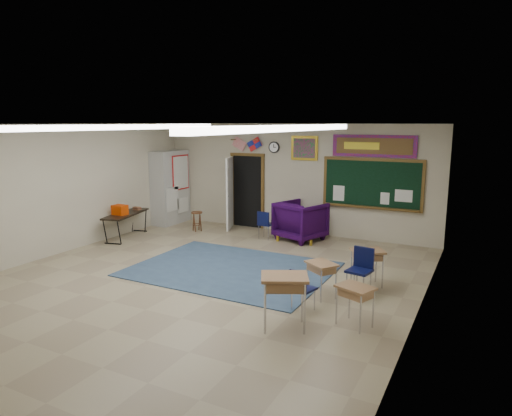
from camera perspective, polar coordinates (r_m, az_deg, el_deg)
The scene contains 24 objects.
floor at distance 9.12m, azimuth -6.78°, elevation -8.86°, with size 9.00×9.00×0.00m, color gray.
back_wall at distance 12.66m, azimuth 4.57°, elevation 3.68°, with size 8.00×0.04×3.00m, color #BAB197.
left_wall at distance 11.45m, azimuth -23.78°, elevation 2.06°, with size 0.04×9.00×3.00m, color #BAB197.
right_wall at distance 7.30m, azimuth 19.94°, elevation -2.15°, with size 0.04×9.00×3.00m, color #BAB197.
ceiling at distance 8.59m, azimuth -7.23°, elevation 10.34°, with size 8.00×9.00×0.04m, color beige.
area_rug at distance 9.65m, azimuth -3.10°, elevation -7.62°, with size 4.00×3.00×0.02m, color #354D66.
fluorescent_strips at distance 8.60m, azimuth -7.22°, elevation 9.94°, with size 3.86×6.00×0.10m, color white, non-canonical shape.
doorway at distance 13.24m, azimuth -1.71°, elevation 2.08°, with size 1.10×0.89×2.16m.
chalkboard at distance 11.95m, azimuth 14.26°, elevation 2.79°, with size 2.55×0.14×1.30m.
bulletin_board at distance 11.87m, azimuth 14.49°, elevation 7.51°, with size 2.10×0.05×0.55m.
framed_art_print at distance 12.42m, azimuth 6.06°, elevation 7.45°, with size 0.75×0.05×0.65m.
wall_clock at distance 12.78m, azimuth 2.27°, elevation 7.59°, with size 0.32×0.05×0.32m.
wall_flags at distance 13.13m, azimuth -1.17°, elevation 8.25°, with size 1.16×0.06×0.70m, color red, non-canonical shape.
storage_cabinet at distance 14.03m, azimuth -10.64°, elevation 2.56°, with size 0.59×1.25×2.20m.
wingback_armchair at distance 11.96m, azimuth 5.60°, elevation -1.60°, with size 1.08×1.11×1.01m, color #1E042E.
student_chair_reading at distance 12.02m, azimuth 1.26°, elevation -2.11°, with size 0.38×0.38×0.75m, color black, non-canonical shape.
student_chair_desk_a at distance 7.58m, azimuth 5.94°, elevation -10.12°, with size 0.36×0.36×0.71m, color black, non-canonical shape.
student_chair_desk_b at distance 8.37m, azimuth 12.77°, elevation -7.82°, with size 0.42×0.42×0.84m, color black, non-canonical shape.
student_desk_front_left at distance 8.17m, azimuth 8.15°, elevation -8.63°, with size 0.65×0.62×0.63m.
student_desk_front_right at distance 8.87m, azimuth 13.71°, elevation -7.02°, with size 0.72×0.68×0.70m.
student_desk_back_left at distance 6.91m, azimuth 3.55°, elevation -11.27°, with size 0.84×0.77×0.82m.
student_desk_back_right at distance 7.16m, azimuth 12.26°, elevation -11.62°, with size 0.63×0.56×0.63m.
folding_table at distance 12.62m, azimuth -15.93°, elevation -1.96°, with size 0.91×1.69×0.92m.
wooden_stool at distance 13.00m, azimuth -7.39°, elevation -1.63°, with size 0.31×0.31×0.55m.
Camera 1 is at (4.87, -7.08, 3.04)m, focal length 32.00 mm.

